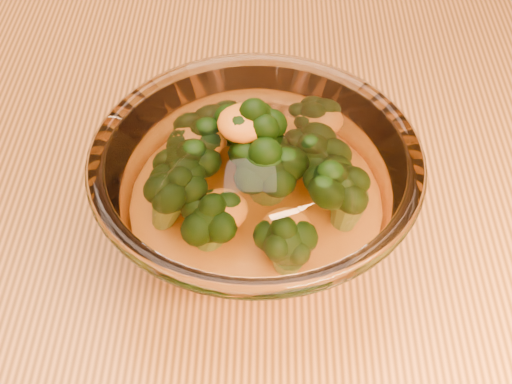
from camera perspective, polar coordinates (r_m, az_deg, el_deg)
table at (r=0.60m, az=7.33°, el=-8.02°), size 1.20×0.80×0.75m
glass_bowl at (r=0.46m, az=0.00°, el=-0.38°), size 0.21×0.21×0.09m
cheese_sauce at (r=0.47m, az=0.00°, el=-1.96°), size 0.12×0.12×0.03m
broccoli_heap at (r=0.46m, az=-0.27°, el=1.85°), size 0.14×0.13×0.08m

